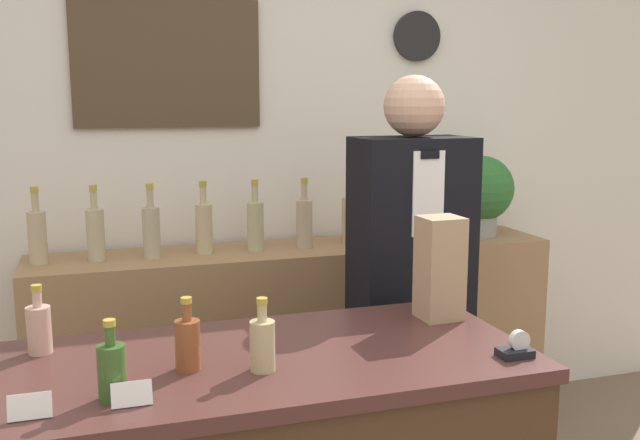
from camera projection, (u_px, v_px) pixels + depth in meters
name	position (u px, v px, depth m)	size (l,w,h in m)	color
back_wall	(246.00, 152.00, 3.33)	(5.20, 0.09, 2.70)	silver
back_shelf	(300.00, 348.00, 3.28)	(2.34, 0.42, 0.95)	#9E754C
shopkeeper	(410.00, 304.00, 2.68)	(0.43, 0.27, 1.69)	black
potted_plant	(481.00, 192.00, 3.43)	(0.32, 0.32, 0.39)	#9E998E
paper_bag	(440.00, 268.00, 2.21)	(0.13, 0.12, 0.32)	tan
tape_dispenser	(516.00, 349.00, 1.90)	(0.09, 0.06, 0.07)	black
price_card_left	(30.00, 406.00, 1.53)	(0.09, 0.02, 0.06)	white
price_card_right	(132.00, 394.00, 1.59)	(0.09, 0.02, 0.06)	white
counter_bottle_0	(39.00, 328.00, 1.92)	(0.06, 0.06, 0.19)	tan
counter_bottle_1	(112.00, 370.00, 1.62)	(0.06, 0.06, 0.19)	#365925
counter_bottle_2	(188.00, 343.00, 1.80)	(0.06, 0.06, 0.19)	brown
counter_bottle_3	(262.00, 343.00, 1.79)	(0.06, 0.06, 0.19)	tan
shelf_bottle_0	(37.00, 235.00, 2.86)	(0.07, 0.07, 0.31)	tan
shelf_bottle_1	(95.00, 233.00, 2.91)	(0.07, 0.07, 0.31)	tan
shelf_bottle_2	(151.00, 230.00, 2.97)	(0.07, 0.07, 0.31)	tan
shelf_bottle_3	(204.00, 226.00, 3.06)	(0.07, 0.07, 0.31)	tan
shelf_bottle_4	(255.00, 224.00, 3.11)	(0.07, 0.07, 0.31)	tan
shelf_bottle_5	(304.00, 221.00, 3.18)	(0.07, 0.07, 0.31)	tan
shelf_bottle_6	(350.00, 218.00, 3.26)	(0.07, 0.07, 0.31)	tan
shelf_bottle_7	(396.00, 216.00, 3.31)	(0.07, 0.07, 0.31)	tan
shelf_bottle_8	(439.00, 214.00, 3.38)	(0.07, 0.07, 0.31)	tan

